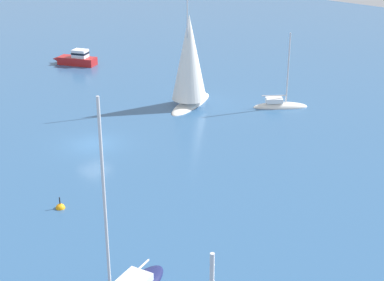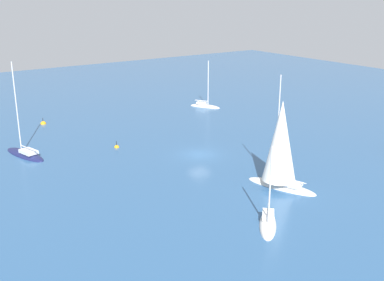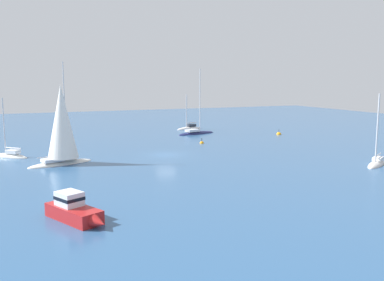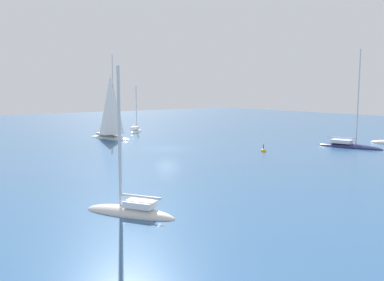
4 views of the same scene
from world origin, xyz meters
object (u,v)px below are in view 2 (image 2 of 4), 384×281
object	(u,v)px
sailboat	(268,224)
sailboat_1	(281,147)
ketch	(25,154)
mooring_buoy	(117,147)
yacht	(205,106)
channel_buoy	(43,124)

from	to	relation	value
sailboat	sailboat_1	distance (m)	10.07
ketch	mooring_buoy	xyz separation A→B (m)	(-3.73, -10.80, -0.15)
yacht	ketch	world-z (taller)	ketch
sailboat	mooring_buoy	distance (m)	27.36
channel_buoy	mooring_buoy	world-z (taller)	channel_buoy
sailboat_1	channel_buoy	world-z (taller)	sailboat_1
mooring_buoy	sailboat	bearing A→B (deg)	-177.38
channel_buoy	sailboat_1	bearing A→B (deg)	-162.00
yacht	channel_buoy	bearing A→B (deg)	-132.07
yacht	channel_buoy	distance (m)	27.76
sailboat_1	ketch	bearing A→B (deg)	18.97
sailboat	sailboat_1	size ratio (longest dim) A/B	0.66
sailboat_1	yacht	distance (m)	36.68
sailboat_1	channel_buoy	bearing A→B (deg)	-0.14
sailboat	yacht	size ratio (longest dim) A/B	0.93
sailboat_1	mooring_buoy	xyz separation A→B (m)	(21.52, 8.30, -4.36)
sailboat	mooring_buoy	bearing A→B (deg)	-133.87
sailboat	channel_buoy	bearing A→B (deg)	-129.47
ketch	channel_buoy	distance (m)	14.83
sailboat_1	sailboat	bearing A→B (deg)	111.34
yacht	sailboat_1	bearing A→B (deg)	-55.11
ketch	mooring_buoy	world-z (taller)	ketch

